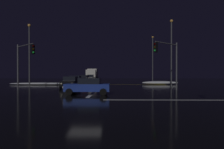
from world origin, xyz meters
The scene contains 18 objects.
ground centered at (0.00, 0.00, -0.05)m, with size 120.00×120.00×0.10m, color black.
stop_line_north centered at (0.00, 9.23, 0.00)m, with size 0.35×15.90×0.01m.
centre_line_ns centered at (0.00, 20.83, 0.00)m, with size 22.00×0.15×0.01m.
crosswalk_bar_east centered at (9.33, 0.00, 0.00)m, with size 15.90×0.40×0.01m.
snow_bank_left_curb centered at (-10.03, 19.86, 0.19)m, with size 11.61×1.50×0.38m.
snow_bank_right_curb centered at (10.03, 21.41, 0.30)m, with size 6.29×1.50×0.59m.
sedan_black centered at (-3.69, 11.93, 0.80)m, with size 2.02×4.33×1.57m.
sedan_silver centered at (-4.24, 18.00, 0.80)m, with size 2.02×4.33×1.57m.
sedan_red centered at (-3.79, 23.37, 0.80)m, with size 2.02×4.33×1.57m.
sedan_orange centered at (-4.30, 28.63, 0.80)m, with size 2.02×4.33×1.57m.
sedan_gray centered at (-3.81, 34.02, 0.80)m, with size 2.02×4.33×1.57m.
box_truck centered at (-3.97, 40.76, 1.71)m, with size 2.68×8.28×3.08m.
sedan_blue_crossing centered at (-0.31, 3.97, 0.80)m, with size 4.33×2.02×1.57m.
traffic_signal_ne centered at (8.25, 8.25, 3.95)m, with size 3.39×3.39×5.68m.
traffic_signal_nw centered at (-8.25, 8.25, 3.83)m, with size 3.34×3.34×5.51m.
streetlamp_right_near centered at (10.33, 14.83, 5.57)m, with size 0.44×0.44×9.73m.
streetlamp_right_far centered at (10.33, 30.83, 5.72)m, with size 0.44×0.44×10.03m.
streetlamp_left_near centered at (-10.33, 14.83, 5.28)m, with size 0.44×0.44×9.18m.
Camera 1 is at (2.39, -16.40, 2.09)m, focal length 34.57 mm.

